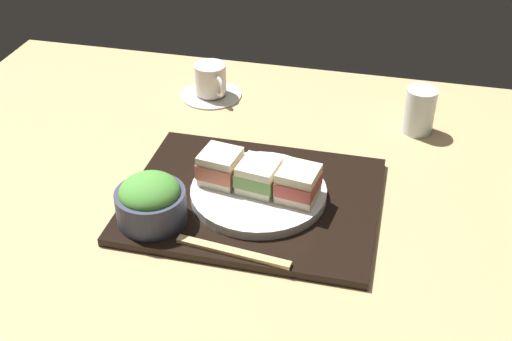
% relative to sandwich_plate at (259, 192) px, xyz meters
% --- Properties ---
extents(ground_plane, '(1.40, 1.00, 0.03)m').
position_rel_sandwich_plate_xyz_m(ground_plane, '(-0.04, 0.04, -0.04)').
color(ground_plane, tan).
extents(serving_tray, '(0.42, 0.33, 0.01)m').
position_rel_sandwich_plate_xyz_m(serving_tray, '(-0.01, -0.00, -0.02)').
color(serving_tray, black).
rests_on(serving_tray, ground_plane).
extents(sandwich_plate, '(0.23, 0.23, 0.02)m').
position_rel_sandwich_plate_xyz_m(sandwich_plate, '(0.00, 0.00, 0.00)').
color(sandwich_plate, silver).
rests_on(sandwich_plate, serving_tray).
extents(sandwich_near, '(0.07, 0.08, 0.06)m').
position_rel_sandwich_plate_xyz_m(sandwich_near, '(-0.07, 0.01, 0.04)').
color(sandwich_near, '#EFE5C1').
rests_on(sandwich_near, sandwich_plate).
extents(sandwich_middle, '(0.08, 0.07, 0.05)m').
position_rel_sandwich_plate_xyz_m(sandwich_middle, '(0.00, -0.00, 0.03)').
color(sandwich_middle, '#EFE5C1').
rests_on(sandwich_middle, sandwich_plate).
extents(sandwich_far, '(0.07, 0.08, 0.06)m').
position_rel_sandwich_plate_xyz_m(sandwich_far, '(0.07, -0.01, 0.04)').
color(sandwich_far, beige).
rests_on(sandwich_far, sandwich_plate).
extents(salad_bowl, '(0.11, 0.11, 0.08)m').
position_rel_sandwich_plate_xyz_m(salad_bowl, '(-0.15, -0.10, 0.03)').
color(salad_bowl, '#33384C').
rests_on(salad_bowl, serving_tray).
extents(chopsticks_pair, '(0.19, 0.03, 0.01)m').
position_rel_sandwich_plate_xyz_m(chopsticks_pair, '(-0.00, -0.15, -0.00)').
color(chopsticks_pair, tan).
rests_on(chopsticks_pair, serving_tray).
extents(coffee_cup, '(0.13, 0.13, 0.07)m').
position_rel_sandwich_plate_xyz_m(coffee_cup, '(-0.19, 0.36, 0.01)').
color(coffee_cup, silver).
rests_on(coffee_cup, ground_plane).
extents(drinking_glass, '(0.06, 0.06, 0.09)m').
position_rel_sandwich_plate_xyz_m(drinking_glass, '(0.26, 0.31, 0.02)').
color(drinking_glass, silver).
rests_on(drinking_glass, ground_plane).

